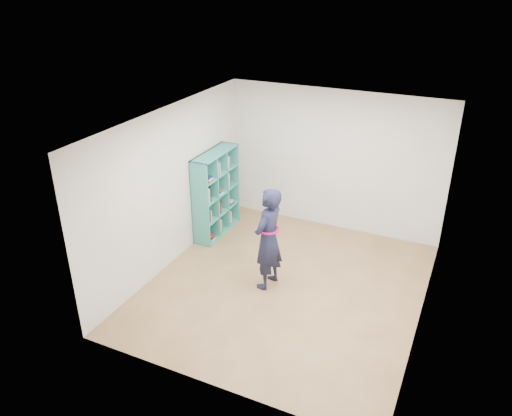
% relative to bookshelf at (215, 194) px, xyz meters
% --- Properties ---
extents(floor, '(4.50, 4.50, 0.00)m').
position_rel_bookshelf_xyz_m(floor, '(1.85, -1.12, -0.76)').
color(floor, brown).
rests_on(floor, ground).
extents(ceiling, '(4.50, 4.50, 0.00)m').
position_rel_bookshelf_xyz_m(ceiling, '(1.85, -1.12, 1.84)').
color(ceiling, white).
rests_on(ceiling, wall_back).
extents(wall_left, '(0.02, 4.50, 2.60)m').
position_rel_bookshelf_xyz_m(wall_left, '(-0.15, -1.12, 0.54)').
color(wall_left, beige).
rests_on(wall_left, floor).
extents(wall_right, '(0.02, 4.50, 2.60)m').
position_rel_bookshelf_xyz_m(wall_right, '(3.85, -1.12, 0.54)').
color(wall_right, beige).
rests_on(wall_right, floor).
extents(wall_back, '(4.00, 0.02, 2.60)m').
position_rel_bookshelf_xyz_m(wall_back, '(1.85, 1.13, 0.54)').
color(wall_back, beige).
rests_on(wall_back, floor).
extents(wall_front, '(4.00, 0.02, 2.60)m').
position_rel_bookshelf_xyz_m(wall_front, '(1.85, -3.37, 0.54)').
color(wall_front, beige).
rests_on(wall_front, floor).
extents(bookshelf, '(0.34, 1.17, 1.56)m').
position_rel_bookshelf_xyz_m(bookshelf, '(0.00, 0.00, 0.00)').
color(bookshelf, '#287E75').
rests_on(bookshelf, floor).
extents(person, '(0.46, 0.64, 1.62)m').
position_rel_bookshelf_xyz_m(person, '(1.57, -1.19, 0.05)').
color(person, black).
rests_on(person, floor).
extents(smartphone, '(0.02, 0.08, 0.12)m').
position_rel_bookshelf_xyz_m(smartphone, '(1.44, -1.09, 0.15)').
color(smartphone, silver).
rests_on(smartphone, person).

